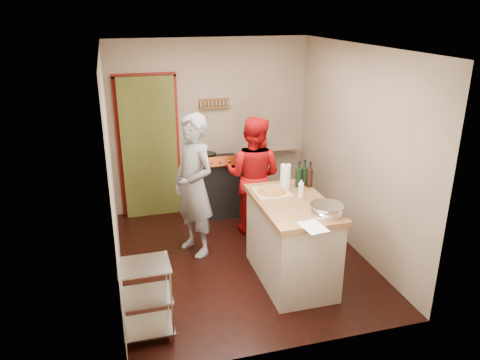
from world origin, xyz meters
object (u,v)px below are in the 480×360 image
island (292,239)px  person_stripe (194,186)px  person_red (253,176)px  stove (220,185)px  wire_shelving (146,297)px

island → person_stripe: 1.39m
island → person_red: bearing=92.7°
island → stove: bearing=100.3°
stove → island: (0.37, -2.04, 0.07)m
stove → person_red: (0.31, -0.72, 0.38)m
stove → person_red: bearing=-66.9°
wire_shelving → stove: bearing=63.1°
person_stripe → person_red: (0.89, 0.38, -0.08)m
stove → island: island is taller
stove → wire_shelving: (-1.33, -2.62, -0.01)m
person_red → person_stripe: bearing=58.3°
island → person_stripe: (-0.95, 0.94, 0.40)m
person_stripe → person_red: bearing=85.9°
person_stripe → person_red: 0.97m
island → person_red: 1.35m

